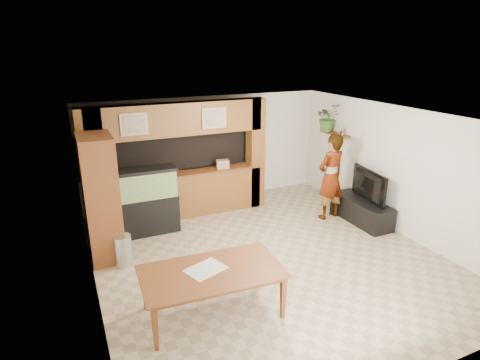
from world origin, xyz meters
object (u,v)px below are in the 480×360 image
dining_table (213,294)px  pantry_cabinet (101,198)px  television (364,186)px  aquarium (146,202)px  person (331,177)px

dining_table → pantry_cabinet: bearing=119.3°
television → dining_table: 4.52m
pantry_cabinet → aquarium: 1.22m
pantry_cabinet → dining_table: (1.20, -2.45, -0.79)m
television → dining_table: television is taller
person → dining_table: person is taller
dining_table → person: bearing=34.5°
pantry_cabinet → aquarium: (0.91, 0.66, -0.46)m
television → aquarium: bearing=80.7°
pantry_cabinet → person: pantry_cabinet is taller
pantry_cabinet → person: 4.83m
pantry_cabinet → person: size_ratio=1.18×
pantry_cabinet → television: 5.41m
pantry_cabinet → person: (4.82, -0.25, -0.18)m
pantry_cabinet → television: (5.35, -0.73, -0.30)m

